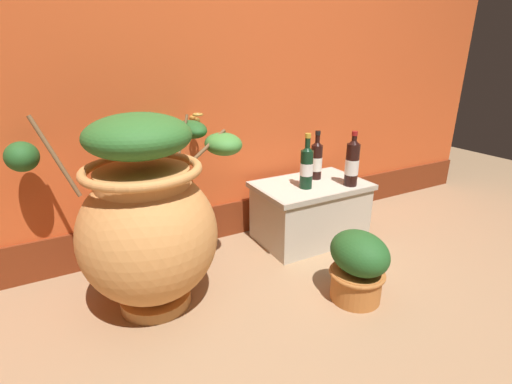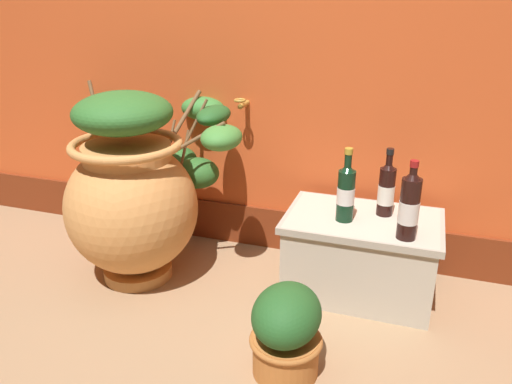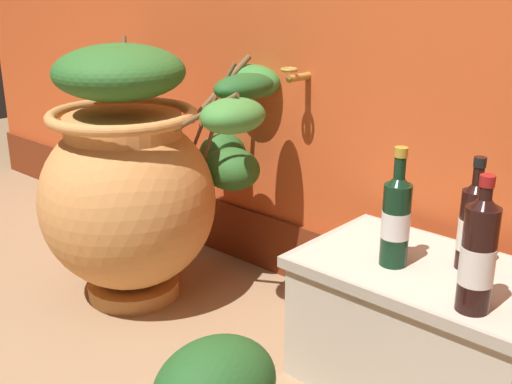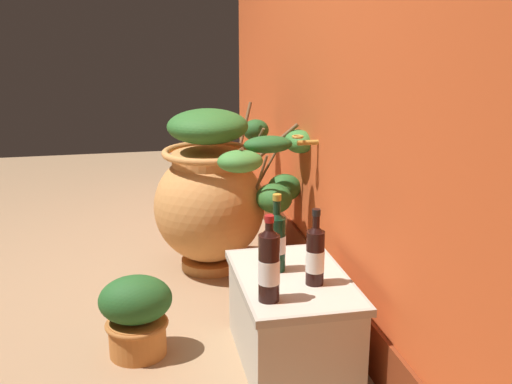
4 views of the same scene
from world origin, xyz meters
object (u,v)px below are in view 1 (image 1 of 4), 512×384
terracotta_urn (148,216)px  wine_bottle_right (352,162)px  wine_bottle_left (316,159)px  wine_bottle_middle (307,165)px  potted_shrub (358,265)px

terracotta_urn → wine_bottle_right: size_ratio=3.09×
wine_bottle_left → wine_bottle_middle: wine_bottle_middle is taller
terracotta_urn → wine_bottle_right: bearing=1.6°
terracotta_urn → potted_shrub: (0.81, -0.43, -0.25)m
wine_bottle_middle → wine_bottle_right: size_ratio=0.99×
wine_bottle_left → wine_bottle_right: bearing=-63.1°
terracotta_urn → wine_bottle_right: 1.16m
wine_bottle_left → wine_bottle_right: (0.10, -0.20, 0.02)m
terracotta_urn → wine_bottle_right: (1.16, 0.03, 0.07)m
wine_bottle_left → wine_bottle_right: 0.22m
wine_bottle_right → potted_shrub: (-0.35, -0.46, -0.32)m
potted_shrub → wine_bottle_right: bearing=53.2°
potted_shrub → terracotta_urn: bearing=152.2°
wine_bottle_middle → wine_bottle_left: bearing=35.9°
wine_bottle_middle → wine_bottle_right: (0.25, -0.09, 0.01)m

